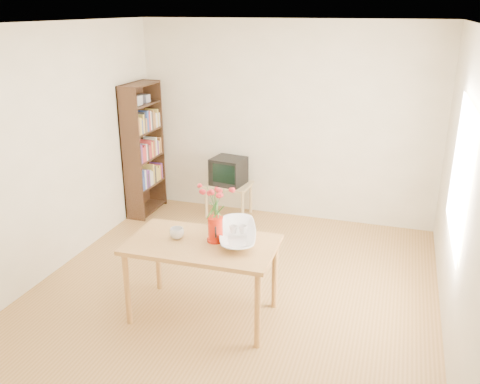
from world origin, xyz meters
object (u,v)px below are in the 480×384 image
(bowl, at_px, (237,214))
(pitcher, at_px, (215,230))
(table, at_px, (202,251))
(television, at_px, (229,170))
(mug, at_px, (177,233))

(bowl, bearing_deg, pitcher, -143.03)
(table, xyz_separation_m, pitcher, (0.11, 0.07, 0.19))
(pitcher, xyz_separation_m, bowl, (0.17, 0.13, 0.13))
(table, bearing_deg, bowl, 34.73)
(table, height_order, television, television)
(pitcher, xyz_separation_m, mug, (-0.35, -0.06, -0.06))
(pitcher, bearing_deg, table, -167.75)
(pitcher, bearing_deg, mug, 167.29)
(mug, xyz_separation_m, television, (-0.32, 2.38, -0.15))
(mug, bearing_deg, television, -123.77)
(mug, xyz_separation_m, bowl, (0.52, 0.18, 0.19))
(bowl, distance_m, television, 2.37)
(pitcher, height_order, television, pitcher)
(pitcher, bearing_deg, bowl, 15.02)
(pitcher, distance_m, bowl, 0.25)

